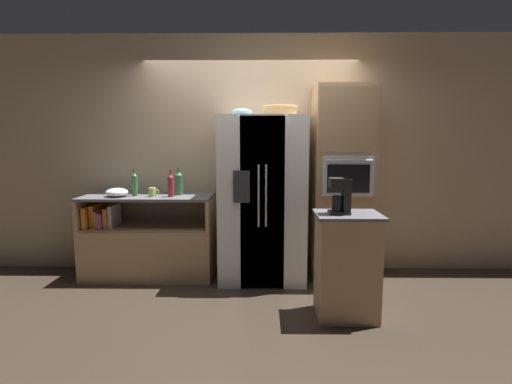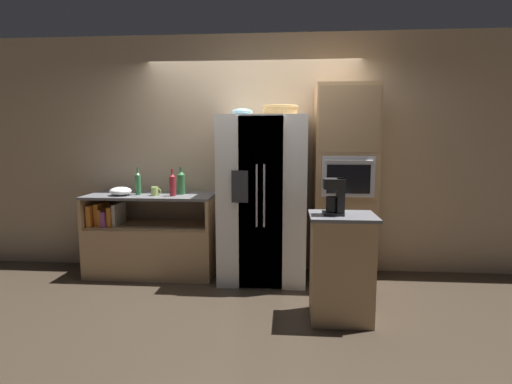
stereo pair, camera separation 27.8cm
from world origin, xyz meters
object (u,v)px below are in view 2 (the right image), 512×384
Objects in this scene: wall_oven at (344,184)px; coffee_maker at (336,195)px; bottle_short at (173,184)px; refrigerator at (263,199)px; fruit_bowl at (242,112)px; bottle_wide at (138,183)px; bottle_tall at (181,182)px; wicker_basket at (280,110)px; mixing_bowl at (121,191)px; mug at (155,191)px.

wall_oven is 6.92× the size of coffee_maker.
bottle_short is 1.96m from coffee_maker.
bottle_short is at bearing -176.97° from wall_oven.
fruit_bowl is at bearing -175.73° from refrigerator.
bottle_wide is (-0.42, 0.07, 0.00)m from bottle_short.
wall_oven is (0.90, 0.07, 0.17)m from refrigerator.
refrigerator is 5.83× the size of bottle_tall.
fruit_bowl is 1.54m from coffee_maker.
wicker_basket is at bearing -6.59° from bottle_tall.
fruit_bowl reaches higher than coffee_maker.
mixing_bowl is (-2.52, -0.11, -0.09)m from wall_oven.
fruit_bowl is 0.73× the size of bottle_tall.
bottle_tall reaches higher than bottle_short.
wall_oven is 9.43× the size of fruit_bowl.
fruit_bowl is (-0.22, -0.02, 0.96)m from refrigerator.
mug is at bearing -179.58° from wicker_basket.
bottle_short reaches higher than mug.
bottle_tall is 0.49m from bottle_wide.
bottle_tall is 0.16m from bottle_short.
mixing_bowl is at bearing -179.01° from bottle_short.
bottle_tall reaches higher than coffee_maker.
wicker_basket is (0.18, -0.01, 0.98)m from refrigerator.
wicker_basket is at bearing 0.42° from mug.
wall_oven is 2.53m from mixing_bowl.
bottle_wide is at bearing -179.12° from wall_oven.
wicker_basket is at bearing -4.25° from refrigerator.
bottle_tall reaches higher than mixing_bowl.
wicker_basket is at bearing 0.85° from mixing_bowl.
refrigerator reaches higher than mixing_bowl.
mixing_bowl is 2.50m from coffee_maker.
bottle_wide is 0.21m from mixing_bowl.
bottle_short is (-1.02, -0.03, 0.16)m from refrigerator.
bottle_tall is 2.74× the size of mug.
wicker_basket is at bearing 117.39° from coffee_maker.
coffee_maker reaches higher than mug.
refrigerator is at bearing -1.40° from bottle_wide.
wicker_basket is 0.41m from fruit_bowl.
fruit_bowl is 1.65m from mixing_bowl.
mug is (0.22, -0.06, -0.09)m from bottle_wide.
wall_oven is 5.49× the size of wicker_basket.
wall_oven is 7.14× the size of bottle_short.
bottle_tall is 1.00× the size of bottle_wide.
wicker_basket is 1.25× the size of bottle_tall.
bottle_wide is (-1.44, 0.04, 0.17)m from refrigerator.
bottle_tall is (-1.14, 0.13, -0.81)m from wicker_basket.
bottle_short is at bearing -1.66° from mug.
refrigerator is 15.98× the size of mug.
fruit_bowl is 0.76× the size of bottle_short.
refrigerator is 6.06× the size of bottle_short.
wall_oven reaches higher than coffee_maker.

